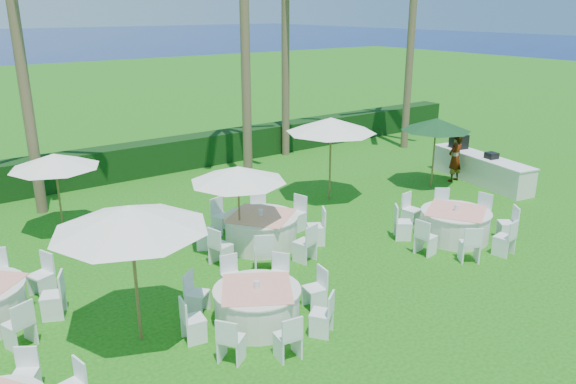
% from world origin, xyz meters
% --- Properties ---
extents(ground, '(120.00, 120.00, 0.00)m').
position_xyz_m(ground, '(0.00, 0.00, 0.00)').
color(ground, '#13570F').
rests_on(ground, ground).
extents(hedge, '(34.00, 1.00, 1.20)m').
position_xyz_m(hedge, '(0.00, 12.00, 0.60)').
color(hedge, black).
rests_on(hedge, ground).
extents(banquet_table_b, '(3.07, 3.07, 0.93)m').
position_xyz_m(banquet_table_b, '(-1.46, 0.64, 0.41)').
color(banquet_table_b, silver).
rests_on(banquet_table_b, ground).
extents(banquet_table_c, '(3.28, 3.28, 0.99)m').
position_xyz_m(banquet_table_c, '(5.23, 1.10, 0.43)').
color(banquet_table_c, silver).
rests_on(banquet_table_c, ground).
extents(banquet_table_e, '(3.39, 3.39, 1.02)m').
position_xyz_m(banquet_table_e, '(0.71, 3.80, 0.45)').
color(banquet_table_e, silver).
rests_on(banquet_table_e, ground).
extents(umbrella_a, '(2.86, 2.86, 2.72)m').
position_xyz_m(umbrella_a, '(-3.58, 1.45, 2.48)').
color(umbrella_a, brown).
rests_on(umbrella_a, ground).
extents(umbrella_b, '(2.45, 2.45, 2.28)m').
position_xyz_m(umbrella_b, '(0.08, 3.84, 2.08)').
color(umbrella_b, brown).
rests_on(umbrella_b, ground).
extents(umbrella_c, '(2.40, 2.40, 2.27)m').
position_xyz_m(umbrella_c, '(-3.29, 7.87, 2.07)').
color(umbrella_c, brown).
rests_on(umbrella_c, ground).
extents(umbrella_d, '(2.89, 2.89, 2.72)m').
position_xyz_m(umbrella_d, '(4.60, 5.65, 2.49)').
color(umbrella_d, brown).
rests_on(umbrella_d, ground).
extents(umbrella_green, '(2.37, 2.37, 2.44)m').
position_xyz_m(umbrella_green, '(8.41, 4.61, 2.22)').
color(umbrella_green, brown).
rests_on(umbrella_green, ground).
extents(buffet_table, '(1.67, 4.36, 1.52)m').
position_xyz_m(buffet_table, '(10.24, 3.96, 0.53)').
color(buffet_table, silver).
rests_on(buffet_table, ground).
extents(staff_person, '(0.64, 0.44, 1.72)m').
position_xyz_m(staff_person, '(9.57, 4.58, 0.86)').
color(staff_person, gray).
rests_on(staff_person, ground).
extents(palm_b, '(4.19, 4.39, 9.89)m').
position_xyz_m(palm_b, '(-3.37, 9.92, 5.41)').
color(palm_b, brown).
rests_on(palm_b, ground).
extents(palm_d, '(4.19, 4.39, 7.47)m').
position_xyz_m(palm_d, '(6.87, 11.30, 4.17)').
color(palm_d, brown).
rests_on(palm_d, ground).
extents(palm_e, '(4.32, 4.32, 8.64)m').
position_xyz_m(palm_e, '(11.97, 9.23, 4.77)').
color(palm_e, brown).
rests_on(palm_e, ground).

